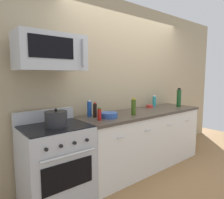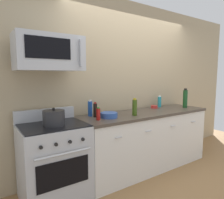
{
  "view_description": "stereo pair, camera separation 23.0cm",
  "coord_description": "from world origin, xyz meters",
  "px_view_note": "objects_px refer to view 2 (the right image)",
  "views": [
    {
      "loc": [
        -2.4,
        -2.17,
        1.49
      ],
      "look_at": [
        -0.7,
        -0.05,
        1.17
      ],
      "focal_mm": 32.31,
      "sensor_mm": 36.0,
      "label": 1
    },
    {
      "loc": [
        -2.22,
        -2.31,
        1.49
      ],
      "look_at": [
        -0.7,
        -0.05,
        1.17
      ],
      "focal_mm": 32.31,
      "sensor_mm": 36.0,
      "label": 2
    }
  ],
  "objects_px": {
    "bottle_olive_oil": "(135,107)",
    "bowl_red_small": "(154,107)",
    "range_oven": "(54,161)",
    "bottle_dish_soap": "(159,102)",
    "bottle_soy_sauce_dark": "(95,110)",
    "bottle_hot_sauce_red": "(98,114)",
    "microwave": "(49,53)",
    "stockpot": "(54,118)",
    "bottle_wine_green": "(185,99)",
    "bottle_soda_blue": "(90,108)",
    "bowl_blue_mixing": "(109,115)"
  },
  "relations": [
    {
      "from": "bottle_wine_green",
      "to": "bottle_soy_sauce_dark",
      "type": "xyz_separation_m",
      "value": [
        -1.76,
        0.17,
        -0.07
      ]
    },
    {
      "from": "range_oven",
      "to": "bottle_soda_blue",
      "type": "relative_size",
      "value": 4.58
    },
    {
      "from": "stockpot",
      "to": "bowl_blue_mixing",
      "type": "bearing_deg",
      "value": 1.18
    },
    {
      "from": "bottle_olive_oil",
      "to": "bottle_soy_sauce_dark",
      "type": "relative_size",
      "value": 1.21
    },
    {
      "from": "bottle_olive_oil",
      "to": "bottle_dish_soap",
      "type": "bearing_deg",
      "value": 21.44
    },
    {
      "from": "bottle_soda_blue",
      "to": "bowl_red_small",
      "type": "xyz_separation_m",
      "value": [
        1.27,
        -0.01,
        -0.08
      ]
    },
    {
      "from": "range_oven",
      "to": "bowl_blue_mixing",
      "type": "distance_m",
      "value": 0.91
    },
    {
      "from": "bottle_soy_sauce_dark",
      "to": "bowl_red_small",
      "type": "bearing_deg",
      "value": 4.05
    },
    {
      "from": "bottle_dish_soap",
      "to": "bottle_soy_sauce_dark",
      "type": "relative_size",
      "value": 1.0
    },
    {
      "from": "bottle_hot_sauce_red",
      "to": "bottle_wine_green",
      "type": "bearing_deg",
      "value": 0.73
    },
    {
      "from": "microwave",
      "to": "bottle_soy_sauce_dark",
      "type": "distance_m",
      "value": 0.97
    },
    {
      "from": "range_oven",
      "to": "stockpot",
      "type": "distance_m",
      "value": 0.54
    },
    {
      "from": "bowl_red_small",
      "to": "bowl_blue_mixing",
      "type": "height_order",
      "value": "bowl_blue_mixing"
    },
    {
      "from": "bottle_soy_sauce_dark",
      "to": "bowl_red_small",
      "type": "relative_size",
      "value": 1.72
    },
    {
      "from": "range_oven",
      "to": "bowl_red_small",
      "type": "bearing_deg",
      "value": 5.81
    },
    {
      "from": "bottle_soy_sauce_dark",
      "to": "range_oven",
      "type": "bearing_deg",
      "value": -170.76
    },
    {
      "from": "bowl_blue_mixing",
      "to": "bottle_wine_green",
      "type": "bearing_deg",
      "value": -1.03
    },
    {
      "from": "bottle_dish_soap",
      "to": "bottle_olive_oil",
      "type": "distance_m",
      "value": 0.95
    },
    {
      "from": "bottle_olive_oil",
      "to": "stockpot",
      "type": "distance_m",
      "value": 1.16
    },
    {
      "from": "bottle_dish_soap",
      "to": "stockpot",
      "type": "relative_size",
      "value": 0.84
    },
    {
      "from": "bottle_soy_sauce_dark",
      "to": "stockpot",
      "type": "distance_m",
      "value": 0.65
    },
    {
      "from": "bottle_dish_soap",
      "to": "bottle_soy_sauce_dark",
      "type": "xyz_separation_m",
      "value": [
        -1.42,
        -0.13,
        -0.0
      ]
    },
    {
      "from": "bottle_olive_oil",
      "to": "bowl_red_small",
      "type": "bearing_deg",
      "value": 23.35
    },
    {
      "from": "range_oven",
      "to": "bottle_hot_sauce_red",
      "type": "height_order",
      "value": "bottle_hot_sauce_red"
    },
    {
      "from": "range_oven",
      "to": "bowl_red_small",
      "type": "xyz_separation_m",
      "value": [
        1.87,
        0.19,
        0.48
      ]
    },
    {
      "from": "microwave",
      "to": "bowl_red_small",
      "type": "distance_m",
      "value": 2.04
    },
    {
      "from": "range_oven",
      "to": "bottle_dish_soap",
      "type": "distance_m",
      "value": 2.13
    },
    {
      "from": "bottle_soda_blue",
      "to": "bottle_olive_oil",
      "type": "distance_m",
      "value": 0.64
    },
    {
      "from": "bottle_soy_sauce_dark",
      "to": "bowl_blue_mixing",
      "type": "distance_m",
      "value": 0.2
    },
    {
      "from": "bottle_hot_sauce_red",
      "to": "microwave",
      "type": "bearing_deg",
      "value": 166.7
    },
    {
      "from": "stockpot",
      "to": "bottle_olive_oil",
      "type": "bearing_deg",
      "value": -3.2
    },
    {
      "from": "bottle_olive_oil",
      "to": "bowl_red_small",
      "type": "relative_size",
      "value": 2.08
    },
    {
      "from": "bottle_soda_blue",
      "to": "stockpot",
      "type": "relative_size",
      "value": 0.94
    },
    {
      "from": "bottle_soy_sauce_dark",
      "to": "stockpot",
      "type": "xyz_separation_m",
      "value": [
        -0.63,
        -0.16,
        -0.01
      ]
    },
    {
      "from": "microwave",
      "to": "bottle_dish_soap",
      "type": "distance_m",
      "value": 2.18
    },
    {
      "from": "bowl_blue_mixing",
      "to": "bottle_olive_oil",
      "type": "bearing_deg",
      "value": -11.64
    },
    {
      "from": "bottle_olive_oil",
      "to": "stockpot",
      "type": "height_order",
      "value": "bottle_olive_oil"
    },
    {
      "from": "bowl_red_small",
      "to": "bottle_hot_sauce_red",
      "type": "bearing_deg",
      "value": -167.87
    },
    {
      "from": "bottle_hot_sauce_red",
      "to": "stockpot",
      "type": "distance_m",
      "value": 0.57
    },
    {
      "from": "bowl_red_small",
      "to": "stockpot",
      "type": "distance_m",
      "value": 1.89
    },
    {
      "from": "bottle_dish_soap",
      "to": "bottle_hot_sauce_red",
      "type": "bearing_deg",
      "value": -167.77
    },
    {
      "from": "range_oven",
      "to": "stockpot",
      "type": "bearing_deg",
      "value": -90.0
    },
    {
      "from": "bottle_soda_blue",
      "to": "bottle_hot_sauce_red",
      "type": "relative_size",
      "value": 1.4
    },
    {
      "from": "bottle_soda_blue",
      "to": "bottle_olive_oil",
      "type": "xyz_separation_m",
      "value": [
        0.55,
        -0.32,
        0.01
      ]
    },
    {
      "from": "bottle_olive_oil",
      "to": "stockpot",
      "type": "bearing_deg",
      "value": 176.8
    },
    {
      "from": "bottle_dish_soap",
      "to": "bottle_hot_sauce_red",
      "type": "distance_m",
      "value": 1.51
    },
    {
      "from": "bottle_olive_oil",
      "to": "range_oven",
      "type": "bearing_deg",
      "value": 174.18
    },
    {
      "from": "stockpot",
      "to": "bottle_hot_sauce_red",
      "type": "bearing_deg",
      "value": -3.66
    },
    {
      "from": "bowl_red_small",
      "to": "bottle_soy_sauce_dark",
      "type": "bearing_deg",
      "value": -175.95
    },
    {
      "from": "microwave",
      "to": "bottle_soy_sauce_dark",
      "type": "bearing_deg",
      "value": 5.25
    }
  ]
}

